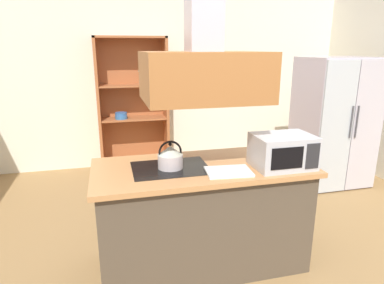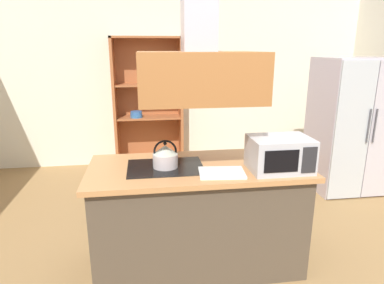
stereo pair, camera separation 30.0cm
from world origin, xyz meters
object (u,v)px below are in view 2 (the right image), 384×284
Objects in this scene: cutting_board at (222,173)px; refrigerator at (351,126)px; dish_cabinet at (148,111)px; kettle at (165,156)px; microwave at (280,154)px.

refrigerator is at bearing 37.00° from cutting_board.
dish_cabinet reaches higher than kettle.
dish_cabinet reaches higher than refrigerator.
refrigerator is 2.23m from microwave.
cutting_board is (-2.07, -1.56, 0.06)m from refrigerator.
refrigerator is 2.86m from dish_cabinet.
kettle is (0.09, -2.60, 0.12)m from dish_cabinet.
microwave is (0.46, 0.03, 0.12)m from cutting_board.
cutting_board is at bearing -79.87° from dish_cabinet.
cutting_board is (0.50, -2.81, 0.03)m from dish_cabinet.
kettle is at bearing -151.39° from refrigerator.
dish_cabinet is (-2.57, 1.25, 0.03)m from refrigerator.
refrigerator is 2.82m from kettle.
kettle reaches higher than cutting_board.
refrigerator is 3.70× the size of microwave.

